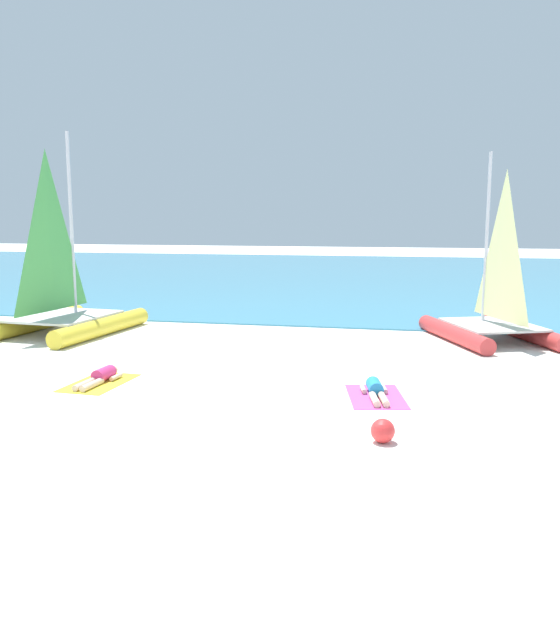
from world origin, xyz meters
name	(u,v)px	position (x,y,z in m)	size (l,w,h in m)	color
ground_plane	(314,333)	(0.00, 10.00, 0.00)	(120.00, 120.00, 0.00)	white
ocean_water	(369,275)	(0.00, 31.04, 0.03)	(120.00, 40.00, 0.05)	teal
sailboat_red	(492,314)	(5.34, 9.76, 0.82)	(4.12, 4.95, 5.53)	#CC3838
sailboat_yellow	(64,305)	(-7.64, 8.14, 0.94)	(3.48, 5.06, 6.28)	yellow
towel_left	(99,383)	(-3.62, 2.73, 0.01)	(1.10, 1.90, 0.01)	yellow
sunbather_left	(101,377)	(-3.62, 2.80, 0.13)	(0.56, 1.56, 0.30)	#D83372
towel_right	(376,397)	(2.47, 2.92, 0.01)	(1.10, 1.90, 0.01)	#D84C99
sunbather_right	(376,390)	(2.45, 2.99, 0.13)	(0.72, 1.56, 0.30)	#268CCC
beach_ball	(383,431)	(2.78, 0.17, 0.20)	(0.40, 0.40, 0.40)	red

